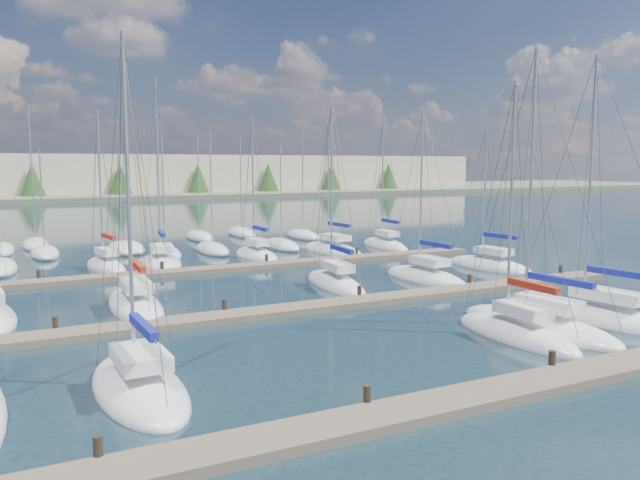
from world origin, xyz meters
name	(u,v)px	position (x,y,z in m)	size (l,w,h in m)	color
ground	(139,232)	(0.00, 60.00, 0.00)	(400.00, 400.00, 0.00)	#1C2F39
dock_near	(485,395)	(0.00, 2.01, 0.15)	(44.00, 1.93, 1.10)	#6B5E4C
dock_mid	(303,308)	(0.00, 16.01, 0.15)	(44.00, 1.93, 1.10)	#6B5E4C
dock_far	(220,269)	(0.00, 30.01, 0.15)	(44.00, 1.93, 1.10)	#6B5E4C
sailboat_k	(335,283)	(4.71, 21.11, 0.19)	(3.02, 8.28, 12.45)	white
sailboat_l	(426,277)	(11.13, 20.27, 0.18)	(2.92, 7.90, 11.94)	white
sailboat_r	(385,245)	(17.86, 35.62, 0.19)	(2.97, 7.92, 12.82)	white
sailboat_d	(516,334)	(6.27, 7.04, 0.19)	(2.40, 7.27, 12.06)	white
sailboat_n	(106,266)	(-7.29, 34.58, 0.20)	(3.05, 6.95, 12.41)	white
sailboat_c	(139,388)	(-10.04, 7.81, 0.18)	(3.07, 7.67, 12.76)	white
sailboat_f	(598,317)	(12.26, 7.56, 0.18)	(4.08, 10.01, 13.73)	white
sailboat_i	(135,305)	(-7.77, 20.66, 0.19)	(2.80, 9.09, 14.64)	white
sailboat_m	(489,266)	(18.26, 22.02, 0.18)	(3.25, 8.11, 11.18)	white
sailboat_e	(538,326)	(8.22, 7.62, 0.18)	(3.68, 8.93, 13.75)	white
sailboat_q	(332,250)	(11.95, 35.04, 0.17)	(3.47, 8.61, 12.24)	white
sailboat_o	(162,262)	(-3.16, 34.74, 0.19)	(4.02, 8.36, 14.96)	white
sailboat_p	(257,255)	(4.73, 34.92, 0.19)	(2.49, 7.17, 12.33)	white
distant_boats	(125,248)	(-4.34, 43.76, 0.29)	(36.93, 20.75, 13.30)	#9EA0A5
shoreline	(3,165)	(-13.29, 149.77, 7.44)	(400.00, 60.00, 38.00)	#666B51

